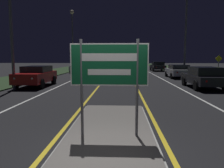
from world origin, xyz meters
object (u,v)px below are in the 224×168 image
at_px(car_approaching_1, 79,67).
at_px(warning_sign, 218,65).
at_px(car_receding_3, 132,64).
at_px(streetlight_right_near, 186,12).
at_px(car_receding_0, 204,77).
at_px(highway_sign, 109,69).
at_px(streetlight_left_far, 72,32).
at_px(car_receding_2, 158,66).
at_px(car_approaching_0, 36,76).
at_px(car_receding_1, 178,71).

xyz_separation_m(car_approaching_1, warning_sign, (14.43, -10.90, 0.63)).
bearing_deg(car_receding_3, streetlight_right_near, -80.46).
bearing_deg(warning_sign, car_receding_0, -122.35).
distance_m(highway_sign, car_receding_3, 41.32).
bearing_deg(streetlight_left_far, car_receding_3, 61.41).
height_order(streetlight_left_far, car_receding_2, streetlight_left_far).
distance_m(car_receding_3, car_approaching_1, 18.12).
xyz_separation_m(streetlight_left_far, streetlight_right_near, (13.04, -7.79, 0.99)).
bearing_deg(car_approaching_1, car_receding_0, -53.48).
relative_size(streetlight_left_far, car_receding_3, 1.78).
relative_size(streetlight_left_far, car_receding_0, 1.97).
height_order(highway_sign, streetlight_left_far, streetlight_left_far).
xyz_separation_m(car_receding_2, car_approaching_0, (-11.68, -18.86, 0.01)).
height_order(car_receding_2, car_receding_3, car_receding_3).
height_order(streetlight_right_near, car_receding_0, streetlight_right_near).
distance_m(highway_sign, streetlight_right_near, 18.82).
height_order(car_receding_2, warning_sign, warning_sign).
distance_m(streetlight_right_near, car_receding_1, 5.81).
relative_size(car_receding_1, car_approaching_0, 1.02).
distance_m(car_receding_0, car_approaching_0, 11.63).
distance_m(highway_sign, car_receding_1, 18.28).
height_order(car_receding_1, car_approaching_1, car_approaching_1).
height_order(car_receding_3, warning_sign, warning_sign).
height_order(highway_sign, streetlight_right_near, streetlight_right_near).
relative_size(car_receding_1, car_approaching_1, 0.89).
bearing_deg(car_approaching_1, streetlight_left_far, -158.34).
bearing_deg(warning_sign, car_approaching_1, 142.94).
bearing_deg(car_receding_0, car_receding_3, 95.92).
relative_size(highway_sign, streetlight_left_far, 0.28).
xyz_separation_m(highway_sign, car_approaching_1, (-5.70, 25.08, -1.00)).
height_order(car_approaching_0, warning_sign, warning_sign).
xyz_separation_m(streetlight_right_near, car_approaching_0, (-12.40, -6.97, -5.72)).
xyz_separation_m(car_receding_1, car_approaching_1, (-11.73, 7.86, 0.05)).
distance_m(car_receding_0, car_receding_1, 7.68).
bearing_deg(car_receding_0, car_approaching_1, 126.52).
height_order(car_receding_0, car_approaching_0, car_approaching_0).
bearing_deg(highway_sign, car_approaching_1, 102.80).
xyz_separation_m(streetlight_left_far, warning_sign, (15.18, -10.60, -4.11)).
relative_size(car_receding_0, car_receding_2, 0.94).
height_order(highway_sign, car_receding_3, highway_sign).
distance_m(car_receding_0, car_receding_2, 19.33).
distance_m(streetlight_right_near, car_receding_0, 9.42).
distance_m(streetlight_left_far, car_receding_3, 19.32).
relative_size(streetlight_right_near, car_receding_1, 2.42).
bearing_deg(streetlight_right_near, streetlight_left_far, 149.12).
distance_m(highway_sign, streetlight_left_far, 25.88).
bearing_deg(car_receding_3, car_approaching_0, -104.95).
xyz_separation_m(streetlight_left_far, car_approaching_1, (0.75, 0.30, -4.74)).
xyz_separation_m(car_receding_2, car_approaching_1, (-11.57, -3.80, -0.00)).
relative_size(car_receding_0, car_receding_1, 1.01).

